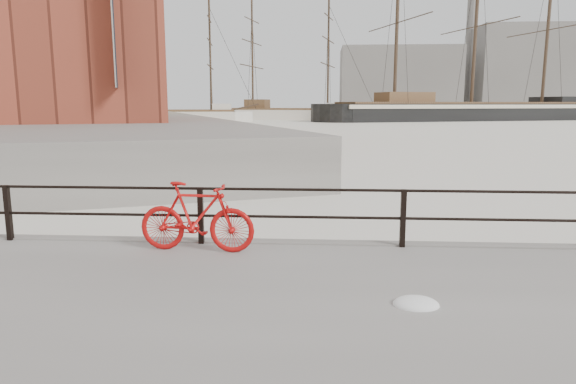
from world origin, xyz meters
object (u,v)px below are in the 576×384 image
(schooner_left, at_px, (174,122))
(bicycle, at_px, (197,217))
(schooner_mid, at_px, (290,120))
(barque_black, at_px, (470,120))
(workboat_far, at_px, (0,131))

(schooner_left, bearing_deg, bicycle, -81.67)
(bicycle, xyz_separation_m, schooner_mid, (-3.50, 82.23, -0.94))
(barque_black, bearing_deg, schooner_left, 171.77)
(bicycle, height_order, schooner_mid, schooner_mid)
(schooner_mid, bearing_deg, bicycle, -76.25)
(schooner_mid, height_order, workboat_far, schooner_mid)
(workboat_far, bearing_deg, schooner_left, 72.67)
(barque_black, xyz_separation_m, schooner_mid, (-30.35, 2.43, 0.00))
(bicycle, relative_size, schooner_mid, 0.07)
(barque_black, relative_size, workboat_far, 5.57)
(bicycle, distance_m, schooner_mid, 82.31)
(bicycle, bearing_deg, barque_black, 76.24)
(barque_black, distance_m, schooner_mid, 30.44)
(schooner_mid, bearing_deg, workboat_far, -112.57)
(workboat_far, bearing_deg, bicycle, -52.07)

